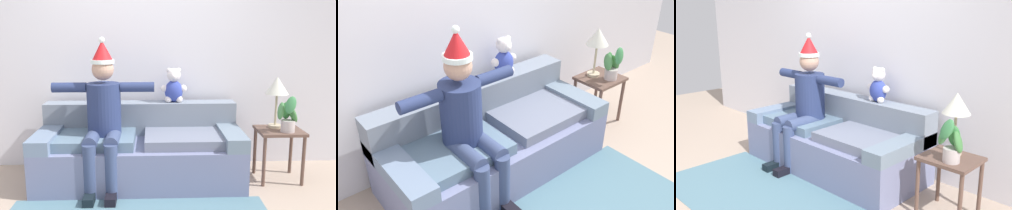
# 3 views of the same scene
# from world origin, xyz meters

# --- Properties ---
(back_wall) EXTENTS (7.00, 0.10, 2.70)m
(back_wall) POSITION_xyz_m (0.00, 1.55, 1.35)
(back_wall) COLOR silver
(back_wall) RESTS_ON ground_plane
(couch) EXTENTS (2.10, 0.90, 0.79)m
(couch) POSITION_xyz_m (0.00, 1.02, 0.31)
(couch) COLOR slate
(couch) RESTS_ON ground_plane
(person_seated) EXTENTS (1.02, 0.77, 1.51)m
(person_seated) POSITION_xyz_m (-0.36, 0.86, 0.76)
(person_seated) COLOR navy
(person_seated) RESTS_ON ground_plane
(teddy_bear) EXTENTS (0.29, 0.17, 0.38)m
(teddy_bear) POSITION_xyz_m (0.37, 1.30, 0.96)
(teddy_bear) COLOR #32439F
(teddy_bear) RESTS_ON couch
(side_table) EXTENTS (0.46, 0.41, 0.55)m
(side_table) POSITION_xyz_m (1.46, 0.95, 0.45)
(side_table) COLOR brown
(side_table) RESTS_ON ground_plane
(table_lamp) EXTENTS (0.24, 0.24, 0.54)m
(table_lamp) POSITION_xyz_m (1.44, 1.03, 0.98)
(table_lamp) COLOR #C1B08F
(table_lamp) RESTS_ON side_table
(potted_plant) EXTENTS (0.24, 0.23, 0.40)m
(potted_plant) POSITION_xyz_m (1.50, 0.86, 0.72)
(potted_plant) COLOR #C0B3B1
(potted_plant) RESTS_ON side_table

